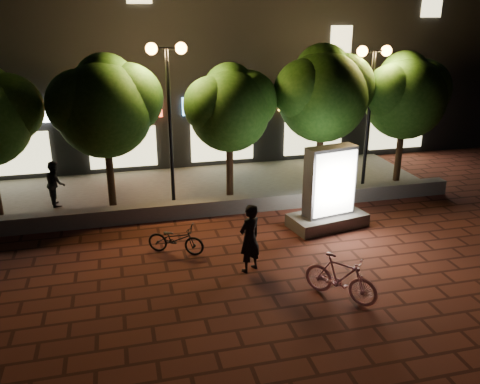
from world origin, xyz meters
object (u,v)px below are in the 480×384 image
object	(u,v)px
street_lamp_left	(168,83)
scooter_pink	(341,278)
ad_kiosk	(329,195)
pedestrian	(55,183)
tree_far_right	(406,93)
tree_left	(105,103)
rider	(250,238)
tree_mid	(230,105)
scooter_parked	(176,239)
tree_right	(324,91)
street_lamp_right	(372,81)

from	to	relation	value
street_lamp_left	scooter_pink	xyz separation A→B (m)	(2.94, -6.80, -3.50)
ad_kiosk	pedestrian	xyz separation A→B (m)	(-8.08, 3.63, -0.17)
tree_far_right	scooter_pink	xyz separation A→B (m)	(-5.61, -7.07, -2.84)
tree_left	pedestrian	bearing A→B (deg)	168.02
street_lamp_left	rider	distance (m)	6.09
tree_left	tree_mid	xyz separation A→B (m)	(4.00, -0.00, -0.23)
scooter_parked	tree_mid	bearing A→B (deg)	-5.00
tree_far_right	street_lamp_left	size ratio (longest dim) A/B	0.92
rider	street_lamp_left	bearing A→B (deg)	-105.67
tree_far_right	street_lamp_left	xyz separation A→B (m)	(-8.55, -0.26, 0.66)
tree_right	ad_kiosk	world-z (taller)	tree_right
rider	scooter_pink	bearing A→B (deg)	103.20
tree_mid	tree_far_right	distance (m)	6.50
tree_mid	rider	distance (m)	5.85
tree_far_right	scooter_pink	distance (m)	9.46
tree_far_right	pedestrian	bearing A→B (deg)	178.19
tree_mid	street_lamp_right	xyz separation A→B (m)	(4.95, -0.26, 0.68)
tree_right	street_lamp_right	world-z (taller)	tree_right
street_lamp_right	street_lamp_left	bearing A→B (deg)	180.00
tree_left	ad_kiosk	world-z (taller)	tree_left
tree_far_right	rider	world-z (taller)	tree_far_right
ad_kiosk	scooter_parked	distance (m)	4.76
tree_mid	scooter_pink	distance (m)	7.61
scooter_pink	rider	xyz separation A→B (m)	(-1.65, 1.75, 0.36)
ad_kiosk	pedestrian	world-z (taller)	ad_kiosk
tree_right	scooter_pink	xyz separation A→B (m)	(-2.41, -7.07, -3.04)
tree_left	tree_far_right	bearing A→B (deg)	-0.00
tree_mid	rider	world-z (taller)	tree_mid
tree_far_right	street_lamp_right	world-z (taller)	street_lamp_right
tree_right	street_lamp_left	bearing A→B (deg)	-177.19
scooter_pink	pedestrian	size ratio (longest dim) A/B	1.17
tree_left	street_lamp_right	distance (m)	8.96
street_lamp_left	ad_kiosk	xyz separation A→B (m)	(4.30, -2.98, -3.02)
tree_right	street_lamp_right	size ratio (longest dim) A/B	1.02
tree_left	scooter_parked	distance (m)	5.20
rider	pedestrian	distance (m)	7.64
scooter_pink	pedestrian	world-z (taller)	pedestrian
rider	ad_kiosk	bearing A→B (deg)	-175.34
tree_mid	rider	xyz separation A→B (m)	(-0.75, -5.32, -2.33)
tree_mid	tree_left	bearing A→B (deg)	180.00
street_lamp_left	street_lamp_right	bearing A→B (deg)	0.00
street_lamp_right	tree_left	bearing A→B (deg)	178.32
street_lamp_left	street_lamp_right	distance (m)	7.00
ad_kiosk	pedestrian	distance (m)	8.86
tree_right	street_lamp_right	distance (m)	1.70
tree_right	scooter_pink	distance (m)	8.06
tree_mid	scooter_pink	xyz separation A→B (m)	(0.89, -7.07, -2.69)
tree_right	street_lamp_left	world-z (taller)	street_lamp_left
street_lamp_right	scooter_pink	bearing A→B (deg)	-120.80
tree_left	rider	xyz separation A→B (m)	(3.24, -5.32, -2.56)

